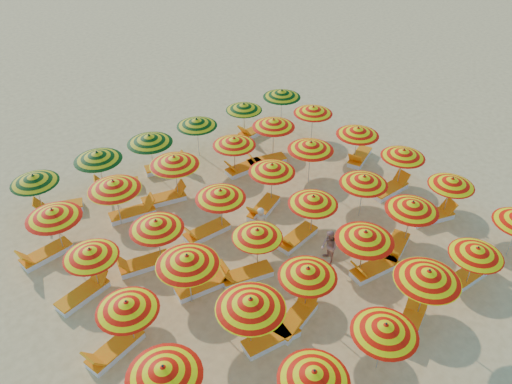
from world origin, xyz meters
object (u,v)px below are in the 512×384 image
(umbrella_4, at_px, (477,252))
(lounger_13, at_px, (390,189))
(lounger_23, at_px, (266,161))
(lounger_24, at_px, (59,208))
(umbrella_2, at_px, (385,329))
(lounger_18, at_px, (359,157))
(umbrella_6, at_px, (164,371))
(lounger_6, at_px, (373,269))
(umbrella_11, at_px, (452,182))
(umbrella_33, at_px, (197,122))
(lounger_22, at_px, (244,168))
(beachgoer_b, at_px, (329,247))
(umbrella_12, at_px, (127,306))
(umbrella_18, at_px, (90,253))
(umbrella_19, at_px, (156,225))
(umbrella_30, at_px, (34,179))
(umbrella_28, at_px, (274,123))
(lounger_19, at_px, (45,254))
(umbrella_20, at_px, (220,194))
(umbrella_27, at_px, (234,141))
(lounger_21, at_px, (165,198))
(umbrella_25, at_px, (114,185))
(lounger_4, at_px, (273,337))
(umbrella_9, at_px, (365,236))
(umbrella_7, at_px, (251,303))
(lounger_26, at_px, (166,167))
(lounger_25, at_px, (117,186))
(umbrella_23, at_px, (358,131))
(umbrella_35, at_px, (282,94))
(umbrella_29, at_px, (313,110))
(lounger_14, at_px, (84,293))
(lounger_9, at_px, (114,350))
(lounger_16, at_px, (206,232))
(lounger_7, at_px, (395,248))
(lounger_2, at_px, (472,273))
(umbrella_16, at_px, (364,180))
(umbrella_15, at_px, (313,200))
(lounger_12, at_px, (296,238))
(umbrella_8, at_px, (308,272))
(umbrella_34, at_px, (244,107))
(umbrella_14, at_px, (257,233))
(lounger_15, at_px, (143,264))
(beachgoer_a, at_px, (260,224))
(umbrella_1, at_px, (314,375))
(umbrella_3, at_px, (428,275))
(lounger_1, at_px, (410,324))
(umbrella_13, at_px, (187,260))

(umbrella_4, bearing_deg, lounger_13, 65.23)
(lounger_23, xyz_separation_m, lounger_24, (-8.40, 2.37, 0.00))
(umbrella_2, bearing_deg, lounger_18, 44.33)
(umbrella_6, distance_m, lounger_6, 7.98)
(umbrella_11, bearing_deg, umbrella_6, -178.12)
(umbrella_4, bearing_deg, umbrella_33, 100.39)
(umbrella_4, relative_size, lounger_22, 1.00)
(beachgoer_b, bearing_deg, umbrella_12, -81.63)
(umbrella_12, bearing_deg, beachgoer_b, -8.74)
(umbrella_18, distance_m, umbrella_19, 2.19)
(umbrella_30, bearing_deg, umbrella_33, -0.81)
(umbrella_28, distance_m, lounger_19, 10.45)
(umbrella_20, relative_size, umbrella_27, 0.92)
(umbrella_6, height_order, lounger_21, umbrella_6)
(umbrella_25, bearing_deg, umbrella_6, -107.54)
(umbrella_6, relative_size, lounger_4, 1.09)
(umbrella_9, xyz_separation_m, umbrella_19, (-4.77, 4.62, -0.08))
(umbrella_7, bearing_deg, umbrella_6, -174.03)
(umbrella_18, height_order, lounger_26, umbrella_18)
(lounger_19, bearing_deg, umbrella_9, 129.07)
(umbrella_6, xyz_separation_m, lounger_25, (3.31, 9.82, -1.58))
(umbrella_23, xyz_separation_m, umbrella_35, (-0.07, 4.79, 0.01))
(umbrella_29, height_order, lounger_14, umbrella_29)
(lounger_9, relative_size, lounger_16, 1.04)
(umbrella_20, xyz_separation_m, lounger_7, (4.06, -4.66, -1.53))
(umbrella_27, relative_size, lounger_25, 1.21)
(lounger_16, bearing_deg, umbrella_18, 2.60)
(lounger_2, bearing_deg, umbrella_16, 100.18)
(umbrella_4, distance_m, umbrella_15, 5.39)
(umbrella_12, bearing_deg, lounger_12, 3.38)
(umbrella_12, xyz_separation_m, lounger_23, (9.01, 5.04, -1.47))
(umbrella_4, relative_size, umbrella_8, 0.84)
(umbrella_18, height_order, umbrella_34, umbrella_18)
(umbrella_14, xyz_separation_m, umbrella_34, (5.09, 7.32, 0.04))
(lounger_15, bearing_deg, lounger_14, 13.59)
(umbrella_34, xyz_separation_m, lounger_12, (-3.15, -7.14, -1.43))
(lounger_16, relative_size, beachgoer_a, 1.23)
(umbrella_1, distance_m, lounger_21, 10.31)
(umbrella_1, bearing_deg, umbrella_14, 65.61)
(umbrella_35, xyz_separation_m, lounger_2, (-1.93, -11.82, -1.55))
(lounger_26, bearing_deg, umbrella_9, -62.49)
(umbrella_1, height_order, umbrella_15, same)
(umbrella_20, bearing_deg, umbrella_23, 0.14)
(lounger_15, relative_size, lounger_26, 1.00)
(umbrella_1, bearing_deg, umbrella_20, 71.44)
(lounger_14, bearing_deg, beachgoer_b, -40.40)
(umbrella_3, xyz_separation_m, lounger_1, (-0.50, -0.10, -1.63))
(umbrella_35, relative_size, lounger_16, 1.31)
(umbrella_13, distance_m, beachgoer_b, 4.95)
(umbrella_1, bearing_deg, umbrella_30, 100.84)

